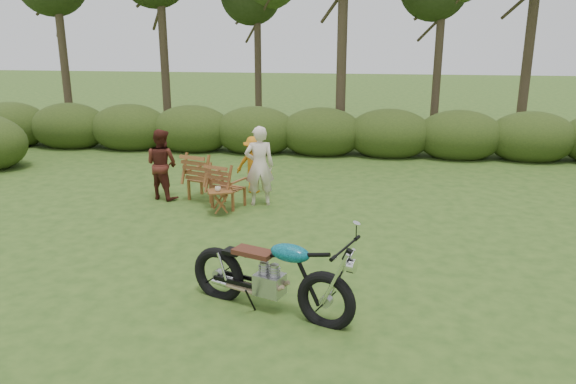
# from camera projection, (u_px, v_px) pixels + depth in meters

# --- Properties ---
(ground) EXTENTS (80.00, 80.00, 0.00)m
(ground) POSITION_uv_depth(u_px,v_px,m) (275.00, 282.00, 8.37)
(ground) COLOR #2A4918
(ground) RESTS_ON ground
(tree_line) EXTENTS (22.52, 11.62, 8.14)m
(tree_line) POSITION_uv_depth(u_px,v_px,m) (342.00, 22.00, 16.50)
(tree_line) COLOR #3B2E20
(tree_line) RESTS_ON ground
(motorcycle) EXTENTS (2.48, 1.65, 1.32)m
(motorcycle) POSITION_uv_depth(u_px,v_px,m) (270.00, 310.00, 7.55)
(motorcycle) COLOR #0D99B4
(motorcycle) RESTS_ON ground
(lawn_chair_right) EXTENTS (0.86, 0.86, 0.97)m
(lawn_chair_right) POSITION_uv_depth(u_px,v_px,m) (229.00, 206.00, 11.91)
(lawn_chair_right) COLOR #5B3016
(lawn_chair_right) RESTS_ON ground
(lawn_chair_left) EXTENTS (0.92, 0.92, 1.05)m
(lawn_chair_left) POSITION_uv_depth(u_px,v_px,m) (206.00, 198.00, 12.47)
(lawn_chair_left) COLOR brown
(lawn_chair_left) RESTS_ON ground
(side_table) EXTENTS (0.61, 0.56, 0.51)m
(side_table) POSITION_uv_depth(u_px,v_px,m) (220.00, 203.00, 11.33)
(side_table) COLOR brown
(side_table) RESTS_ON ground
(cup) EXTENTS (0.12, 0.12, 0.09)m
(cup) POSITION_uv_depth(u_px,v_px,m) (218.00, 189.00, 11.21)
(cup) COLOR beige
(cup) RESTS_ON side_table
(adult_a) EXTENTS (0.70, 0.55, 1.70)m
(adult_a) POSITION_uv_depth(u_px,v_px,m) (260.00, 204.00, 12.04)
(adult_a) COLOR beige
(adult_a) RESTS_ON ground
(adult_b) EXTENTS (0.92, 0.83, 1.55)m
(adult_b) POSITION_uv_depth(u_px,v_px,m) (164.00, 198.00, 12.49)
(adult_b) COLOR #4B1D15
(adult_b) RESTS_ON ground
(child) EXTENTS (0.89, 0.58, 1.30)m
(child) POSITION_uv_depth(u_px,v_px,m) (254.00, 192.00, 12.96)
(child) COLOR #C17012
(child) RESTS_ON ground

